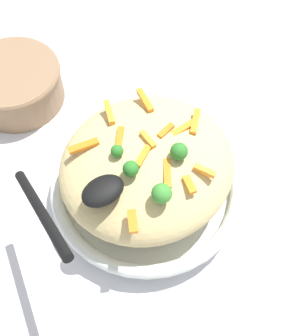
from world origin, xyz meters
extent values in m
plane|color=silver|center=(0.00, 0.00, 0.00)|extent=(2.40, 2.40, 0.00)
cylinder|color=silver|center=(0.00, 0.00, 0.01)|extent=(0.27, 0.27, 0.03)
torus|color=silver|center=(0.00, 0.00, 0.04)|extent=(0.29, 0.29, 0.02)
torus|color=black|center=(0.00, 0.00, 0.04)|extent=(0.29, 0.29, 0.00)
ellipsoid|color=#D1BA7A|center=(0.00, 0.00, 0.09)|extent=(0.25, 0.23, 0.10)
cube|color=orange|center=(0.04, 0.07, 0.13)|extent=(0.02, 0.04, 0.01)
cube|color=orange|center=(0.01, 0.01, 0.14)|extent=(0.01, 0.03, 0.01)
cube|color=orange|center=(-0.01, -0.01, 0.14)|extent=(0.03, 0.02, 0.01)
cube|color=orange|center=(-0.07, 0.05, 0.13)|extent=(0.04, 0.02, 0.01)
cube|color=orange|center=(0.04, -0.07, 0.13)|extent=(0.02, 0.03, 0.01)
cube|color=orange|center=(0.08, 0.00, 0.13)|extent=(0.04, 0.03, 0.01)
cube|color=orange|center=(0.04, 0.01, 0.14)|extent=(0.03, 0.01, 0.01)
cube|color=orange|center=(-0.07, -0.08, 0.13)|extent=(0.02, 0.03, 0.01)
cube|color=orange|center=(0.01, -0.07, 0.13)|extent=(0.02, 0.03, 0.01)
cube|color=orange|center=(-0.02, 0.03, 0.14)|extent=(0.03, 0.03, 0.01)
cube|color=orange|center=(0.06, 0.00, 0.13)|extent=(0.04, 0.01, 0.01)
cube|color=orange|center=(-0.01, 0.08, 0.13)|extent=(0.02, 0.04, 0.01)
cube|color=orange|center=(0.00, -0.05, 0.13)|extent=(0.03, 0.04, 0.01)
cylinder|color=#377928|center=(-0.03, -0.07, 0.13)|extent=(0.01, 0.01, 0.01)
sphere|color=#3D8E33|center=(-0.03, -0.07, 0.15)|extent=(0.03, 0.03, 0.03)
cylinder|color=#296820|center=(-0.04, -0.02, 0.14)|extent=(0.01, 0.01, 0.01)
sphere|color=#2D7A28|center=(-0.04, -0.02, 0.15)|extent=(0.02, 0.02, 0.02)
cylinder|color=#296820|center=(0.03, -0.03, 0.14)|extent=(0.01, 0.01, 0.01)
sphere|color=#2D7A28|center=(0.03, -0.03, 0.15)|extent=(0.02, 0.02, 0.02)
cylinder|color=#296820|center=(-0.04, 0.01, 0.14)|extent=(0.01, 0.01, 0.01)
sphere|color=#2D7A28|center=(-0.04, 0.01, 0.14)|extent=(0.02, 0.02, 0.02)
ellipsoid|color=black|center=(-0.08, -0.03, 0.14)|extent=(0.06, 0.04, 0.02)
cylinder|color=black|center=(-0.16, -0.02, 0.17)|extent=(0.02, 0.16, 0.07)
cylinder|color=#8C6B4C|center=(-0.08, 0.29, 0.04)|extent=(0.16, 0.16, 0.07)
torus|color=#8C6B4C|center=(-0.08, 0.29, 0.07)|extent=(0.17, 0.17, 0.01)
camera|label=1|loc=(-0.17, -0.25, 0.60)|focal=44.94mm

